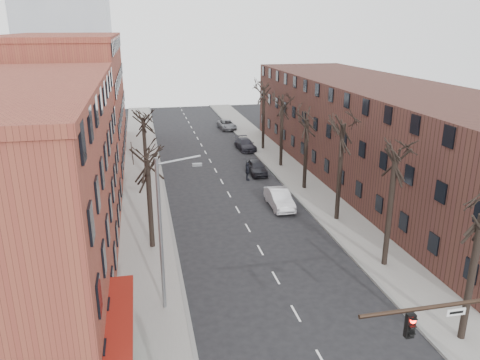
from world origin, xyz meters
TOP-DOWN VIEW (x-y plane):
  - sidewalk_left at (-8.00, 35.00)m, footprint 4.00×90.00m
  - sidewalk_right at (8.00, 35.00)m, footprint 4.00×90.00m
  - building_left_near at (-16.00, 15.00)m, footprint 12.00×26.00m
  - building_left_far at (-16.00, 44.00)m, footprint 12.00×28.00m
  - building_right at (16.00, 30.00)m, footprint 12.00×50.00m
  - tree_right_a at (7.60, 4.00)m, footprint 5.20×5.20m
  - tree_right_b at (7.60, 12.00)m, footprint 5.20×5.20m
  - tree_right_c at (7.60, 20.00)m, footprint 5.20×5.20m
  - tree_right_d at (7.60, 28.00)m, footprint 5.20×5.20m
  - tree_right_e at (7.60, 36.00)m, footprint 5.20×5.20m
  - tree_right_f at (7.60, 44.00)m, footprint 5.20×5.20m
  - tree_left_a at (-7.60, 18.00)m, footprint 5.20×5.20m
  - tree_left_b at (-7.60, 34.00)m, footprint 5.20×5.20m
  - streetlight at (-7.03, 10.00)m, footprint 2.45×0.22m
  - silver_sedan at (3.77, 23.83)m, footprint 1.77×4.90m
  - parked_car_near at (4.19, 33.85)m, footprint 1.78×4.39m
  - parked_car_mid at (5.30, 44.33)m, footprint 2.31×5.06m
  - parked_car_far at (5.30, 57.35)m, footprint 2.58×5.12m
  - pedestrian_crossing at (2.71, 31.84)m, footprint 0.52×1.14m

SIDE VIEW (x-z plane):
  - tree_right_a at x=7.60m, z-range -5.00..5.00m
  - tree_right_b at x=7.60m, z-range -5.40..5.40m
  - tree_right_c at x=7.60m, z-range -5.80..5.80m
  - tree_right_d at x=7.60m, z-range -5.00..5.00m
  - tree_right_e at x=7.60m, z-range -5.40..5.40m
  - tree_right_f at x=7.60m, z-range -5.80..5.80m
  - tree_left_a at x=-7.60m, z-range -4.75..4.75m
  - tree_left_b at x=-7.60m, z-range -4.75..4.75m
  - sidewalk_left at x=-8.00m, z-range 0.00..0.15m
  - sidewalk_right at x=8.00m, z-range 0.00..0.15m
  - parked_car_far at x=5.30m, z-range 0.00..1.39m
  - parked_car_mid at x=5.30m, z-range 0.00..1.44m
  - parked_car_near at x=4.19m, z-range 0.00..1.50m
  - silver_sedan at x=3.77m, z-range 0.00..1.61m
  - pedestrian_crossing at x=2.71m, z-range 0.00..1.91m
  - building_right at x=16.00m, z-range 0.00..10.00m
  - streetlight at x=-7.03m, z-range 0.50..9.53m
  - building_left_near at x=-16.00m, z-range 0.00..12.00m
  - building_left_far at x=-16.00m, z-range 0.00..14.00m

